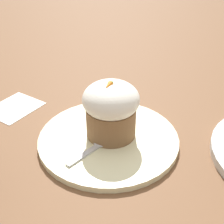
{
  "coord_description": "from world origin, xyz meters",
  "views": [
    {
      "loc": [
        0.41,
        0.23,
        0.37
      ],
      "look_at": [
        -0.01,
        0.0,
        0.06
      ],
      "focal_mm": 50.0,
      "sensor_mm": 36.0,
      "label": 1
    }
  ],
  "objects": [
    {
      "name": "dessert_plate",
      "position": [
        0.0,
        0.0,
        0.01
      ],
      "size": [
        0.27,
        0.27,
        0.01
      ],
      "color": "beige",
      "rests_on": "ground_plane"
    },
    {
      "name": "paper_napkin",
      "position": [
        -0.01,
        -0.25,
        0.0
      ],
      "size": [
        0.12,
        0.1,
        0.0
      ],
      "color": "white",
      "rests_on": "ground_plane"
    },
    {
      "name": "spoon",
      "position": [
        0.03,
        -0.0,
        0.01
      ],
      "size": [
        0.11,
        0.05,
        0.01
      ],
      "color": "#B7B7BC",
      "rests_on": "dessert_plate"
    },
    {
      "name": "ground_plane",
      "position": [
        0.0,
        0.0,
        0.0
      ],
      "size": [
        4.0,
        4.0,
        0.0
      ],
      "primitive_type": "plane",
      "color": "brown"
    },
    {
      "name": "carrot_cake",
      "position": [
        -0.01,
        0.0,
        0.07
      ],
      "size": [
        0.1,
        0.1,
        0.11
      ],
      "color": "brown",
      "rests_on": "dessert_plate"
    }
  ]
}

